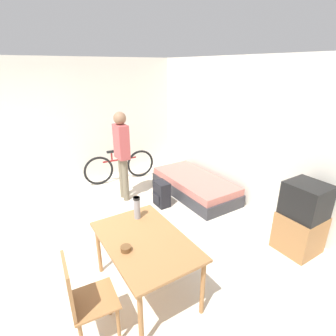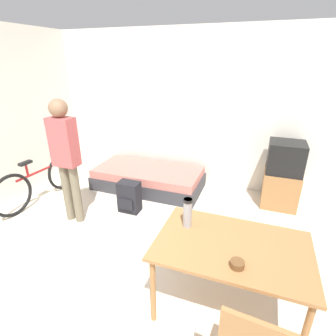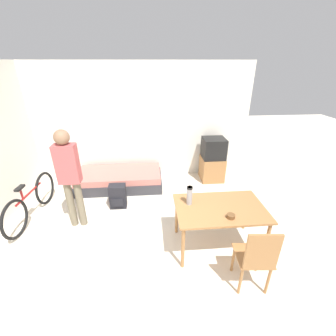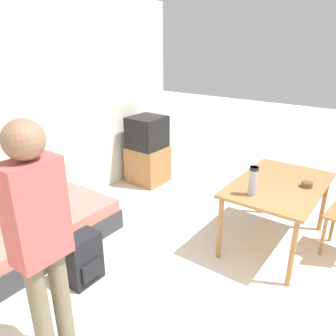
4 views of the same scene
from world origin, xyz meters
TOP-DOWN VIEW (x-y plane):
  - ground_plane at (0.00, 0.00)m, footprint 20.00×20.00m
  - wall_back at (0.00, 3.43)m, footprint 5.56×0.06m
  - wall_left at (-2.31, 1.70)m, footprint 0.06×4.40m
  - daybed at (-0.35, 2.85)m, footprint 1.93×0.94m
  - tv at (1.88, 3.03)m, footprint 0.53×0.54m
  - dining_table at (1.38, 0.80)m, footprint 1.31×0.85m
  - wooden_chair at (1.61, 0.03)m, footprint 0.45×0.45m
  - bicycle at (-1.82, 1.81)m, footprint 0.18×1.66m
  - person_standing at (-0.94, 1.53)m, footprint 0.34×0.23m
  - thermos_flask at (0.94, 0.93)m, footprint 0.09×0.09m
  - mate_bowl at (1.45, 0.55)m, footprint 0.11×0.11m
  - backpack at (-0.29, 2.01)m, footprint 0.32×0.24m

SIDE VIEW (x-z plane):
  - ground_plane at x=0.00m, z-range 0.00..0.00m
  - daybed at x=-0.35m, z-range 0.00..0.37m
  - backpack at x=-0.29m, z-range 0.00..0.49m
  - bicycle at x=-1.82m, z-range -0.03..0.72m
  - tv at x=1.88m, z-range -0.02..1.04m
  - wooden_chair at x=1.61m, z-range 0.06..1.03m
  - dining_table at x=1.38m, z-range 0.29..1.02m
  - mate_bowl at x=1.45m, z-range 0.73..0.79m
  - thermos_flask at x=0.94m, z-range 0.75..1.04m
  - person_standing at x=-0.94m, z-range 0.15..1.90m
  - wall_back at x=0.00m, z-range 0.00..2.70m
  - wall_left at x=-2.31m, z-range 0.00..2.70m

